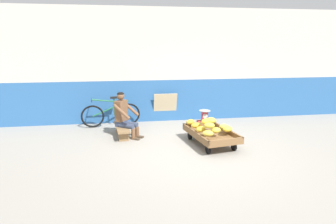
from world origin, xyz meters
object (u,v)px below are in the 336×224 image
weighing_scale (205,116)px  sign_board (165,107)px  low_bench (122,129)px  plastic_crate (204,126)px  banana_cart (211,135)px  shopping_bag (204,132)px  bicycle_near_left (111,114)px  vendor_seated (124,115)px

weighing_scale → sign_board: bearing=124.5°
low_bench → sign_board: 1.85m
plastic_crate → sign_board: (-0.87, 1.27, 0.28)m
banana_cart → weighing_scale: size_ratio=5.20×
shopping_bag → bicycle_near_left: bearing=151.0°
sign_board → shopping_bag: bearing=-65.2°
plastic_crate → shopping_bag: bearing=-106.5°
bicycle_near_left → vendor_seated: bearing=-69.4°
plastic_crate → bicycle_near_left: size_ratio=0.22×
bicycle_near_left → shopping_bag: 2.73m
shopping_bag → banana_cart: bearing=-91.5°
banana_cart → shopping_bag: 0.62m
plastic_crate → weighing_scale: weighing_scale is taller
low_bench → vendor_seated: vendor_seated is taller
plastic_crate → banana_cart: bearing=-97.3°
sign_board → banana_cart: bearing=-71.7°
bicycle_near_left → shopping_bag: bearing=-29.0°
bicycle_near_left → sign_board: bearing=11.5°
banana_cart → weighing_scale: 1.02m
weighing_scale → bicycle_near_left: (-2.49, 0.94, -0.10)m
low_bench → weighing_scale: weighing_scale is taller
banana_cart → vendor_seated: size_ratio=1.37×
vendor_seated → low_bench: bearing=145.6°
plastic_crate → bicycle_near_left: 2.67m
low_bench → banana_cart: bearing=-25.1°
vendor_seated → bicycle_near_left: size_ratio=0.69×
vendor_seated → weighing_scale: size_ratio=3.80×
bicycle_near_left → sign_board: sign_board is taller
weighing_scale → sign_board: sign_board is taller
plastic_crate → shopping_bag: (-0.11, -0.38, -0.03)m
banana_cart → sign_board: 2.39m
plastic_crate → sign_board: size_ratio=0.41×
low_bench → bicycle_near_left: bearing=107.8°
low_bench → shopping_bag: 2.10m
sign_board → plastic_crate: bearing=-55.5°
low_bench → plastic_crate: plastic_crate is taller
vendor_seated → bicycle_near_left: vendor_seated is taller
vendor_seated → banana_cart: bearing=-24.8°
low_bench → vendor_seated: bearing=-34.4°
banana_cart → sign_board: (-0.75, 2.26, 0.19)m
plastic_crate → bicycle_near_left: bearing=159.3°
weighing_scale → shopping_bag: 0.51m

